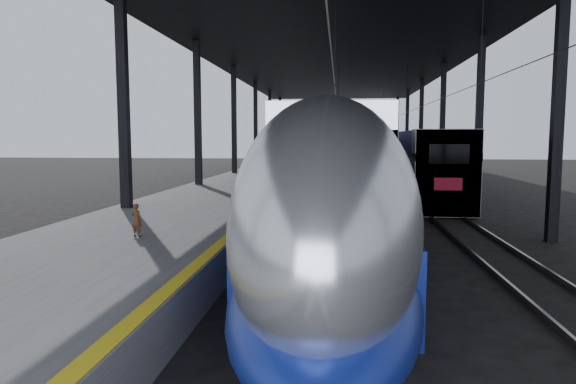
# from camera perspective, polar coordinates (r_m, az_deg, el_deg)

# --- Properties ---
(ground) EXTENTS (160.00, 160.00, 0.00)m
(ground) POSITION_cam_1_polar(r_m,az_deg,el_deg) (14.17, -3.44, -8.73)
(ground) COLOR black
(ground) RESTS_ON ground
(platform) EXTENTS (6.00, 80.00, 1.00)m
(platform) POSITION_cam_1_polar(r_m,az_deg,el_deg) (34.15, -3.87, 0.74)
(platform) COLOR #4C4C4F
(platform) RESTS_ON ground
(yellow_strip) EXTENTS (0.30, 80.00, 0.01)m
(yellow_strip) POSITION_cam_1_polar(r_m,az_deg,el_deg) (33.75, 0.82, 1.55)
(yellow_strip) COLOR gold
(yellow_strip) RESTS_ON platform
(rails) EXTENTS (6.52, 80.00, 0.16)m
(rails) POSITION_cam_1_polar(r_m,az_deg,el_deg) (33.78, 9.64, -0.11)
(rails) COLOR slate
(rails) RESTS_ON ground
(canopy) EXTENTS (18.00, 75.00, 9.47)m
(canopy) POSITION_cam_1_polar(r_m,az_deg,el_deg) (33.98, 5.37, 15.27)
(canopy) COLOR black
(canopy) RESTS_ON ground
(tgv_train) EXTENTS (3.10, 65.20, 4.45)m
(tgv_train) POSITION_cam_1_polar(r_m,az_deg,el_deg) (36.27, 5.46, 3.53)
(tgv_train) COLOR silver
(tgv_train) RESTS_ON ground
(second_train) EXTENTS (2.92, 56.05, 4.02)m
(second_train) POSITION_cam_1_polar(r_m,az_deg,el_deg) (50.81, 11.22, 4.07)
(second_train) COLOR #16158E
(second_train) RESTS_ON ground
(child) EXTENTS (0.37, 0.30, 0.89)m
(child) POSITION_cam_1_polar(r_m,az_deg,el_deg) (14.16, -16.47, -3.01)
(child) COLOR #4A2918
(child) RESTS_ON platform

